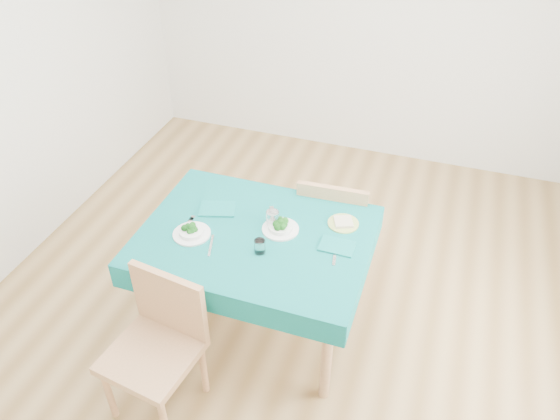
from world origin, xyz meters
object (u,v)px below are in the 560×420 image
(table, at_px, (257,280))
(bowl_far, at_px, (280,226))
(chair_near, at_px, (148,339))
(side_plate, at_px, (343,223))
(bowl_near, at_px, (191,230))
(chair_far, at_px, (337,203))

(table, relative_size, bowl_far, 6.09)
(bowl_far, bearing_deg, chair_near, -117.62)
(table, bearing_deg, side_plate, 29.28)
(table, relative_size, bowl_near, 6.02)
(table, distance_m, bowl_far, 0.44)
(table, height_order, chair_far, chair_far)
(chair_near, relative_size, chair_far, 0.99)
(chair_near, bearing_deg, side_plate, 60.60)
(table, height_order, bowl_far, bowl_far)
(chair_near, distance_m, side_plate, 1.30)
(bowl_near, height_order, bowl_far, same)
(chair_near, height_order, bowl_near, chair_near)
(bowl_near, distance_m, bowl_far, 0.52)
(table, height_order, chair_near, chair_near)
(table, distance_m, side_plate, 0.66)
(chair_far, distance_m, side_plate, 0.49)
(chair_far, distance_m, bowl_near, 1.09)
(bowl_near, relative_size, side_plate, 1.19)
(chair_far, xyz_separation_m, side_plate, (0.14, -0.43, 0.19))
(chair_near, bearing_deg, chair_far, 74.16)
(chair_far, bearing_deg, table, 61.89)
(bowl_near, xyz_separation_m, bowl_far, (0.48, 0.21, -0.00))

